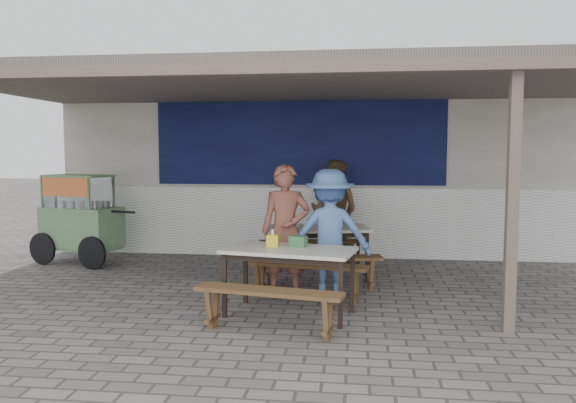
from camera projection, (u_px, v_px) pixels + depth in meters
The scene contains 17 objects.
ground at pixel (289, 300), 6.87m from camera, with size 60.00×60.00×0.00m, color slate.
back_wall at pixel (313, 157), 10.26m from camera, with size 9.00×1.28×3.50m.
warung_roof at pixel (298, 85), 7.52m from camera, with size 9.00×4.21×2.81m.
table_left at pixel (316, 232), 7.99m from camera, with size 1.59×1.01×0.75m.
bench_left_street at pixel (323, 265), 7.33m from camera, with size 1.60×0.59×0.45m.
bench_left_wall at pixel (310, 247), 8.69m from camera, with size 1.60×0.59×0.45m.
table_right at pixel (289, 255), 6.21m from camera, with size 1.53×0.99×0.75m.
bench_right_street at pixel (268, 300), 5.58m from camera, with size 1.54×0.56×0.45m.
bench_right_wall at pixel (306, 272), 6.89m from camera, with size 1.54×0.56×0.45m.
vendor_cart at pixel (80, 215), 9.14m from camera, with size 1.86×1.04×1.45m.
patron_street_side at pixel (286, 231), 6.99m from camera, with size 0.61×0.40×1.66m, color brown.
patron_wall_side at pixel (334, 212), 9.02m from camera, with size 0.82×0.64×1.69m, color #4F3B27.
patron_right_table at pixel (330, 233), 7.03m from camera, with size 1.04×0.60×1.60m, color #5079BC.
tissue_box at pixel (273, 241), 6.34m from camera, with size 0.13×0.13×0.13m, color gold.
donation_box at pixel (298, 241), 6.30m from camera, with size 0.19×0.12×0.12m, color #2D663C.
condiment_jar at pixel (340, 222), 8.15m from camera, with size 0.09×0.09×0.10m, color silver.
condiment_bowl at pixel (294, 225), 8.02m from camera, with size 0.20×0.20×0.05m, color white.
Camera 1 is at (0.81, -6.69, 1.81)m, focal length 35.00 mm.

